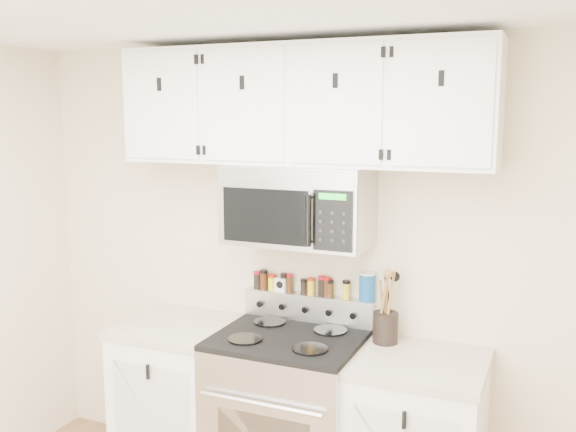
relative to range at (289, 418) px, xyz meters
The scene contains 19 objects.
back_wall 0.83m from the range, 90.00° to the left, with size 3.50×0.01×2.50m, color beige.
range is the anchor object (origin of this frame).
base_cabinet_left 0.69m from the range, behind, with size 0.64×0.62×0.92m.
microwave 1.15m from the range, 89.77° to the left, with size 0.76×0.44×0.42m.
upper_cabinets 1.67m from the range, 90.00° to the left, with size 2.00×0.35×0.62m.
utensil_crock 0.73m from the range, 20.47° to the left, with size 0.13×0.13×0.38m.
kitchen_timer 0.73m from the range, 120.33° to the left, with size 0.07×0.06×0.08m, color white.
salt_canister 0.82m from the range, 39.70° to the left, with size 0.09×0.09×0.16m.
spice_jar_0 0.79m from the range, 138.60° to the left, with size 0.05×0.05×0.10m.
spice_jar_1 0.78m from the range, 134.74° to the left, with size 0.05×0.05×0.11m.
spice_jar_2 0.75m from the range, 128.87° to the left, with size 0.05×0.05×0.09m.
spice_jar_3 0.74m from the range, 118.06° to the left, with size 0.04×0.04×0.11m.
spice_jar_4 0.73m from the range, 112.22° to the left, with size 0.04×0.04×0.11m.
spice_jar_5 0.72m from the range, 96.13° to the left, with size 0.04×0.04×0.09m.
spice_jar_6 0.72m from the range, 86.92° to the left, with size 0.04×0.04×0.10m.
spice_jar_7 0.73m from the range, 74.22° to the left, with size 0.05×0.05×0.11m.
spice_jar_8 0.73m from the range, 68.61° to the left, with size 0.04×0.04×0.11m.
spice_jar_9 0.73m from the range, 65.75° to the left, with size 0.04×0.04×0.09m.
spice_jar_10 0.76m from the range, 51.80° to the left, with size 0.04×0.04×0.10m.
Camera 1 is at (1.27, -1.55, 2.10)m, focal length 40.00 mm.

